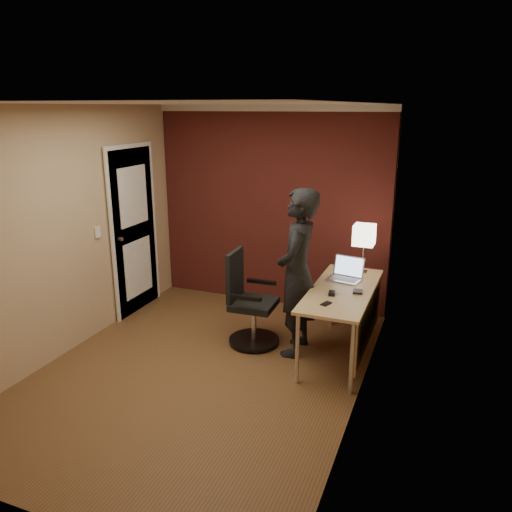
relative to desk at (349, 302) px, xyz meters
name	(u,v)px	position (x,y,z in m)	size (l,w,h in m)	color
room	(238,203)	(-1.53, 0.74, 0.77)	(4.00, 4.00, 4.00)	brown
desk	(349,302)	(0.00, 0.00, 0.00)	(0.60, 1.50, 0.73)	tan
desk_lamp	(364,236)	(0.02, 0.59, 0.55)	(0.22, 0.22, 0.54)	silver
laptop	(346,273)	(-0.10, 0.31, 0.19)	(0.37, 0.32, 0.23)	silver
mouse	(332,293)	(-0.13, -0.20, 0.14)	(0.06, 0.10, 0.03)	black
phone	(326,304)	(-0.13, -0.46, 0.13)	(0.06, 0.12, 0.01)	black
wallet	(358,292)	(0.09, -0.06, 0.14)	(0.09, 0.11, 0.02)	black
office_chair	(248,305)	(-1.06, -0.08, -0.16)	(0.55, 0.57, 1.00)	black
person	(297,273)	(-0.52, -0.08, 0.26)	(0.63, 0.41, 1.73)	black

